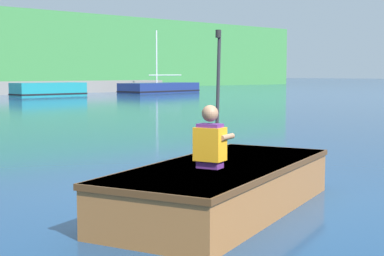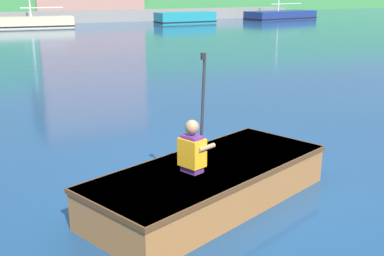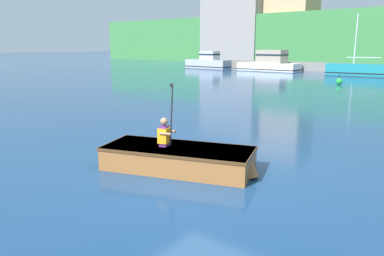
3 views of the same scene
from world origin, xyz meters
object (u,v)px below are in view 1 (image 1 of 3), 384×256
Objects in this scene: moored_boat_dock_west_end at (49,90)px; moored_boat_dock_center_near at (160,88)px; rowboat_foreground at (226,184)px; person_paddler at (210,139)px.

moored_boat_dock_west_end is 10.11m from moored_boat_dock_center_near.
moored_boat_dock_west_end reaches higher than rowboat_foreground.
moored_boat_dock_center_near reaches higher than person_paddler.
moored_boat_dock_west_end is 0.68× the size of moored_boat_dock_center_near.
moored_boat_dock_west_end is 1.36× the size of rowboat_foreground.
rowboat_foreground is (-14.53, -30.24, -0.12)m from moored_boat_dock_west_end.
moored_boat_dock_center_near is 39.67m from rowboat_foreground.
moored_boat_dock_center_near is (10.08, 0.88, -0.05)m from moored_boat_dock_west_end.
moored_boat_dock_west_end is at bearing -175.00° from moored_boat_dock_center_near.
person_paddler reaches higher than rowboat_foreground.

